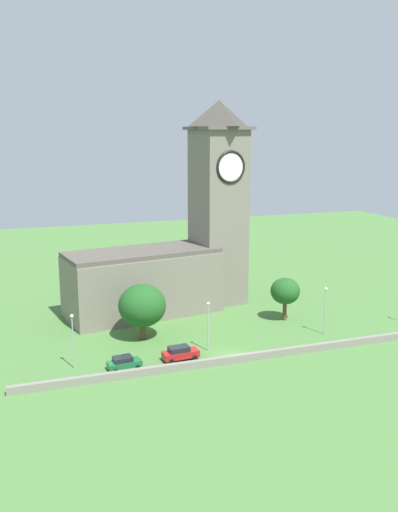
{
  "coord_description": "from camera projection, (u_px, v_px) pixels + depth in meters",
  "views": [
    {
      "loc": [
        -27.03,
        -63.65,
        28.19
      ],
      "look_at": [
        -1.44,
        8.83,
        11.55
      ],
      "focal_mm": 39.6,
      "sensor_mm": 36.0,
      "label": 1
    }
  ],
  "objects": [
    {
      "name": "streetlamp_west_mid",
      "position": [
        208.0,
        318.0,
        74.1
      ],
      "size": [
        0.44,
        0.44,
        6.74
      ],
      "color": "#9EA0A5",
      "rests_on": "ground"
    },
    {
      "name": "car_green",
      "position": [
        124.0,
        363.0,
        68.96
      ],
      "size": [
        4.24,
        2.45,
        1.65
      ],
      "color": "#1E6B38",
      "rests_on": "ground"
    },
    {
      "name": "streetlamp_central",
      "position": [
        325.0,
        303.0,
        80.22
      ],
      "size": [
        0.44,
        0.44,
        6.98
      ],
      "color": "#9EA0A5",
      "rests_on": "ground"
    },
    {
      "name": "quay_barrier",
      "position": [
        239.0,
        358.0,
        71.19
      ],
      "size": [
        55.92,
        0.7,
        0.96
      ],
      "primitive_type": "cube",
      "color": "gray",
      "rests_on": "ground"
    },
    {
      "name": "church",
      "position": [
        177.0,
        246.0,
        91.35
      ],
      "size": [
        31.24,
        14.02,
        33.51
      ],
      "color": "slate",
      "rests_on": "ground"
    },
    {
      "name": "car_red",
      "position": [
        180.0,
        353.0,
        71.8
      ],
      "size": [
        4.74,
        2.42,
        1.82
      ],
      "color": "red",
      "rests_on": "ground"
    },
    {
      "name": "ground_plane",
      "position": [
        194.0,
        320.0,
        87.24
      ],
      "size": [
        200.0,
        200.0,
        0.0
      ],
      "primitive_type": "plane",
      "color": "#477538"
    },
    {
      "name": "streetlamp_west_end",
      "position": [
        73.0,
        332.0,
        68.45
      ],
      "size": [
        0.44,
        0.44,
        6.94
      ],
      "color": "#9EA0A5",
      "rests_on": "ground"
    },
    {
      "name": "tree_by_tower",
      "position": [
        285.0,
        291.0,
        86.44
      ],
      "size": [
        4.51,
        4.51,
        6.68
      ],
      "color": "brown",
      "rests_on": "ground"
    },
    {
      "name": "tree_riverside_west",
      "position": [
        142.0,
        306.0,
        78.47
      ],
      "size": [
        6.64,
        6.64,
        7.84
      ],
      "color": "brown",
      "rests_on": "ground"
    }
  ]
}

